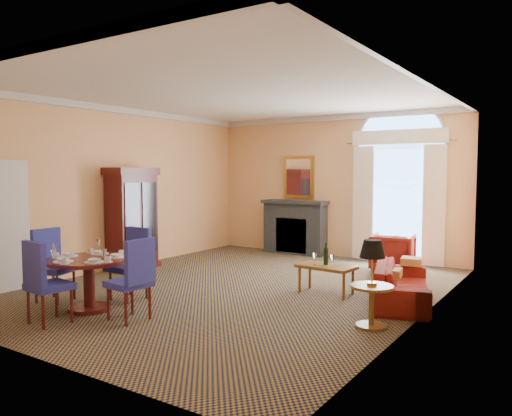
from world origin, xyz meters
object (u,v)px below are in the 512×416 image
Objects in this scene: coffee_table at (326,267)px; armoire at (132,220)px; dining_table at (89,271)px; armchair at (393,253)px; sofa at (402,283)px; side_table at (372,273)px.

armoire is at bearing -171.17° from coffee_table.
dining_table is 1.44× the size of armchair.
side_table is at bearing 165.08° from sofa.
coffee_table is (-1.17, -0.13, 0.14)m from sofa.
armchair reaches higher than sofa.
side_table is (0.05, -1.40, 0.40)m from sofa.
armoire is 4.15m from coffee_table.
dining_table is at bearing -54.03° from armoire.
coffee_table is at bearing 3.52° from armoire.
armchair is at bearing 61.99° from dining_table.
dining_table is at bearing -125.79° from coffee_table.
armoire is 1.04× the size of sofa.
dining_table is 1.24× the size of coffee_table.
armchair is (-0.84, 2.19, 0.08)m from sofa.
side_table reaches higher than sofa.
armoire is 5.16m from armchair.
sofa is 2.35m from armchair.
dining_table is at bearing -158.28° from side_table.
armchair is at bearing 30.22° from armoire.
armoire is at bearing 125.97° from dining_table.
side_table reaches higher than armchair.
armoire is 2.50× the size of armchair.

